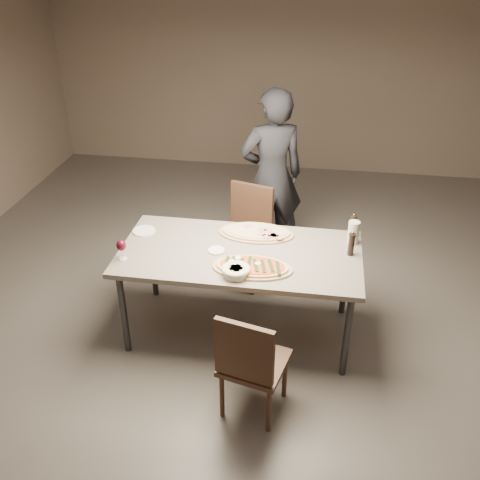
# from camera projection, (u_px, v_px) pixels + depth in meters

# --- Properties ---
(room) EXTENTS (7.00, 7.00, 7.00)m
(room) POSITION_uv_depth(u_px,v_px,m) (240.00, 171.00, 3.65)
(room) COLOR #5B554F
(room) RESTS_ON ground
(dining_table) EXTENTS (1.80, 0.90, 0.75)m
(dining_table) POSITION_uv_depth(u_px,v_px,m) (240.00, 258.00, 4.01)
(dining_table) COLOR gray
(dining_table) RESTS_ON ground
(zucchini_pizza) EXTENTS (0.57, 0.32, 0.05)m
(zucchini_pizza) POSITION_uv_depth(u_px,v_px,m) (252.00, 267.00, 3.77)
(zucchini_pizza) COLOR tan
(zucchini_pizza) RESTS_ON dining_table
(ham_pizza) EXTENTS (0.60, 0.33, 0.04)m
(ham_pizza) POSITION_uv_depth(u_px,v_px,m) (256.00, 232.00, 4.20)
(ham_pizza) COLOR tan
(ham_pizza) RESTS_ON dining_table
(bread_basket) EXTENTS (0.20, 0.20, 0.07)m
(bread_basket) POSITION_uv_depth(u_px,v_px,m) (236.00, 271.00, 3.69)
(bread_basket) COLOR beige
(bread_basket) RESTS_ON dining_table
(oil_dish) EXTENTS (0.12, 0.12, 0.01)m
(oil_dish) POSITION_uv_depth(u_px,v_px,m) (216.00, 251.00, 3.98)
(oil_dish) COLOR white
(oil_dish) RESTS_ON dining_table
(pepper_mill_left) EXTENTS (0.05, 0.05, 0.20)m
(pepper_mill_left) POSITION_uv_depth(u_px,v_px,m) (351.00, 244.00, 3.90)
(pepper_mill_left) COLOR black
(pepper_mill_left) RESTS_ON dining_table
(pepper_mill_right) EXTENTS (0.05, 0.05, 0.19)m
(pepper_mill_right) POSITION_uv_depth(u_px,v_px,m) (353.00, 225.00, 4.15)
(pepper_mill_right) COLOR black
(pepper_mill_right) RESTS_ON dining_table
(carafe) EXTENTS (0.09, 0.09, 0.18)m
(carafe) POSITION_uv_depth(u_px,v_px,m) (353.00, 232.00, 4.05)
(carafe) COLOR silver
(carafe) RESTS_ON dining_table
(wine_glass) EXTENTS (0.07, 0.07, 0.16)m
(wine_glass) POSITION_uv_depth(u_px,v_px,m) (121.00, 246.00, 3.84)
(wine_glass) COLOR silver
(wine_glass) RESTS_ON dining_table
(side_plate) EXTENTS (0.18, 0.18, 0.01)m
(side_plate) POSITION_uv_depth(u_px,v_px,m) (144.00, 231.00, 4.24)
(side_plate) COLOR white
(side_plate) RESTS_ON dining_table
(chair_near) EXTENTS (0.48, 0.48, 0.84)m
(chair_near) POSITION_uv_depth(u_px,v_px,m) (250.00, 361.00, 3.37)
(chair_near) COLOR #42291B
(chair_near) RESTS_ON ground
(chair_far) EXTENTS (0.52, 0.52, 0.89)m
(chair_far) POSITION_uv_depth(u_px,v_px,m) (247.00, 229.00, 4.80)
(chair_far) COLOR #42291B
(chair_far) RESTS_ON ground
(diner) EXTENTS (0.71, 0.60, 1.67)m
(diner) POSITION_uv_depth(u_px,v_px,m) (272.00, 177.00, 4.98)
(diner) COLOR black
(diner) RESTS_ON ground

